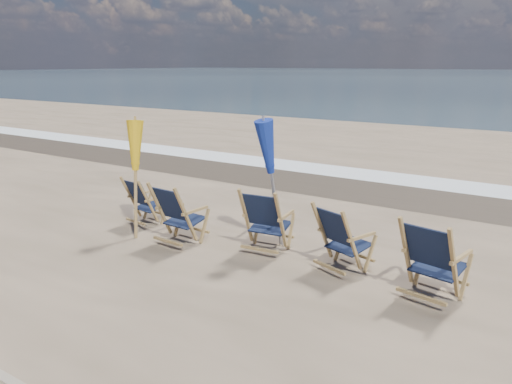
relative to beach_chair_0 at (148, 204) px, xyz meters
The scene contains 9 objects.
surf_foam 6.81m from the beach_chair_0, 72.02° to the left, with size 200.00×1.40×0.01m, color silver.
wet_sand_strip 5.41m from the beach_chair_0, 67.09° to the left, with size 200.00×2.60×0.00m, color #42362A.
beach_chair_0 is the anchor object (origin of this frame).
beach_chair_1 1.37m from the beach_chair_0, 19.64° to the right, with size 0.69×0.78×1.08m, color #121A34, non-canonical shape.
beach_chair_2 2.72m from the beach_chair_0, ahead, with size 0.69×0.78×1.08m, color #121A34, non-canonical shape.
beach_chair_3 3.96m from the beach_chair_0, ahead, with size 0.66×0.74×1.03m, color #121A34, non-canonical shape.
beach_chair_4 5.35m from the beach_chair_0, ahead, with size 0.71×0.80×1.11m, color #121A34, non-canonical shape.
umbrella_yellow 1.09m from the beach_chair_0, 74.20° to the right, with size 0.30×0.30×2.00m.
umbrella_blue 2.70m from the beach_chair_0, ahead, with size 0.30×0.30×2.12m.
Camera 1 is at (4.27, -4.41, 2.94)m, focal length 35.00 mm.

